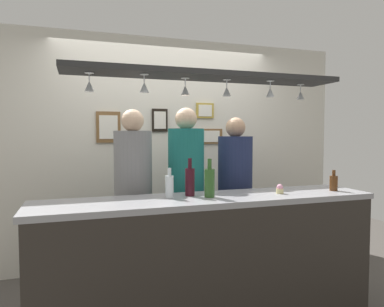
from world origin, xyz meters
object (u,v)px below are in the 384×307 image
person_right_navy_shirt (235,184)px  bottle_beer_brown_stubby (334,183)px  bottle_champagne_green (210,182)px  person_left_grey_shirt (133,185)px  bottle_soda_clear (169,186)px  picture_frame_lower_pair (210,136)px  picture_frame_crest (160,120)px  picture_frame_upper_small (205,111)px  picture_frame_caricature (108,127)px  bottle_wine_dark_red (190,181)px  cupcake (280,189)px  person_middle_teal_shirt (186,181)px

person_right_navy_shirt → bottle_beer_brown_stubby: person_right_navy_shirt is taller
bottle_champagne_green → bottle_beer_brown_stubby: (1.13, -0.05, -0.05)m
person_left_grey_shirt → bottle_soda_clear: person_left_grey_shirt is taller
picture_frame_lower_pair → picture_frame_crest: picture_frame_crest is taller
bottle_soda_clear → picture_frame_crest: 1.48m
bottle_soda_clear → picture_frame_upper_small: (0.79, 1.35, 0.68)m
bottle_champagne_green → picture_frame_caricature: (-0.64, 1.42, 0.45)m
person_left_grey_shirt → picture_frame_upper_small: 1.46m
person_left_grey_shirt → picture_frame_crest: size_ratio=6.62×
bottle_soda_clear → picture_frame_caricature: (-0.34, 1.35, 0.47)m
bottle_soda_clear → bottle_wine_dark_red: size_ratio=0.77×
picture_frame_caricature → picture_frame_lower_pair: bearing=0.0°
picture_frame_lower_pair → picture_frame_crest: bearing=180.0°
person_left_grey_shirt → picture_frame_lower_pair: person_left_grey_shirt is taller
bottle_champagne_green → cupcake: (0.61, -0.02, -0.08)m
person_left_grey_shirt → bottle_champagne_green: (0.50, -0.63, 0.09)m
person_right_navy_shirt → bottle_champagne_green: 0.82m
person_left_grey_shirt → cupcake: 1.29m
bottle_champagne_green → picture_frame_crest: picture_frame_crest is taller
picture_frame_lower_pair → person_left_grey_shirt: bearing=-143.0°
person_left_grey_shirt → picture_frame_crest: picture_frame_crest is taller
person_middle_teal_shirt → bottle_champagne_green: person_middle_teal_shirt is taller
picture_frame_caricature → person_right_navy_shirt: bearing=-34.5°
bottle_champagne_green → picture_frame_caricature: picture_frame_caricature is taller
person_right_navy_shirt → picture_frame_upper_small: bearing=92.0°
person_middle_teal_shirt → bottle_soda_clear: 0.63m
bottle_soda_clear → person_left_grey_shirt: bearing=109.4°
person_left_grey_shirt → bottle_beer_brown_stubby: (1.63, -0.67, 0.04)m
bottle_champagne_green → bottle_soda_clear: 0.31m
person_left_grey_shirt → person_middle_teal_shirt: 0.50m
picture_frame_caricature → picture_frame_upper_small: bearing=0.0°
person_left_grey_shirt → picture_frame_upper_small: bearing=38.9°
person_left_grey_shirt → bottle_soda_clear: 0.59m
person_left_grey_shirt → bottle_champagne_green: size_ratio=5.74×
picture_frame_caricature → person_left_grey_shirt: bearing=-79.7°
person_middle_teal_shirt → picture_frame_upper_small: 1.18m
person_right_navy_shirt → picture_frame_crest: bearing=126.1°
bottle_beer_brown_stubby → cupcake: size_ratio=2.31×
bottle_champagne_green → picture_frame_caricature: bearing=114.4°
picture_frame_lower_pair → picture_frame_caricature: size_ratio=0.88×
bottle_wine_dark_red → picture_frame_upper_small: picture_frame_upper_small is taller
bottle_beer_brown_stubby → picture_frame_lower_pair: 1.62m
person_left_grey_shirt → person_middle_teal_shirt: size_ratio=0.99×
bottle_beer_brown_stubby → picture_frame_upper_small: 1.75m
bottle_champagne_green → bottle_wine_dark_red: (-0.13, 0.11, -0.00)m
bottle_champagne_green → bottle_beer_brown_stubby: 1.14m
bottle_beer_brown_stubby → picture_frame_caricature: bearing=140.5°
bottle_champagne_green → picture_frame_upper_small: (0.48, 1.42, 0.65)m
person_left_grey_shirt → picture_frame_upper_small: picture_frame_upper_small is taller
cupcake → person_left_grey_shirt: bearing=149.7°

